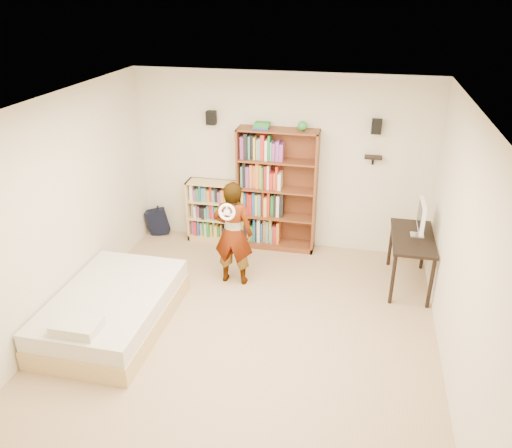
{
  "coord_description": "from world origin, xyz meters",
  "views": [
    {
      "loc": [
        1.16,
        -4.65,
        3.76
      ],
      "look_at": [
        0.02,
        0.6,
        1.2
      ],
      "focal_mm": 35.0,
      "sensor_mm": 36.0,
      "label": 1
    }
  ],
  "objects_px": {
    "low_bookshelf": "(213,211)",
    "person": "(233,234)",
    "daybed": "(112,305)",
    "tall_bookshelf": "(277,191)",
    "computer_desk": "(409,261)"
  },
  "relations": [
    {
      "from": "daybed",
      "to": "person",
      "type": "distance_m",
      "value": 1.81
    },
    {
      "from": "daybed",
      "to": "person",
      "type": "bearing_deg",
      "value": 47.7
    },
    {
      "from": "person",
      "to": "daybed",
      "type": "bearing_deg",
      "value": 48.53
    },
    {
      "from": "tall_bookshelf",
      "to": "daybed",
      "type": "height_order",
      "value": "tall_bookshelf"
    },
    {
      "from": "tall_bookshelf",
      "to": "person",
      "type": "relative_size",
      "value": 1.28
    },
    {
      "from": "low_bookshelf",
      "to": "daybed",
      "type": "bearing_deg",
      "value": -102.08
    },
    {
      "from": "low_bookshelf",
      "to": "person",
      "type": "bearing_deg",
      "value": -61.11
    },
    {
      "from": "low_bookshelf",
      "to": "computer_desk",
      "type": "height_order",
      "value": "low_bookshelf"
    },
    {
      "from": "computer_desk",
      "to": "daybed",
      "type": "relative_size",
      "value": 0.57
    },
    {
      "from": "daybed",
      "to": "person",
      "type": "xyz_separation_m",
      "value": [
        1.18,
        1.3,
        0.46
      ]
    },
    {
      "from": "low_bookshelf",
      "to": "daybed",
      "type": "distance_m",
      "value": 2.54
    },
    {
      "from": "tall_bookshelf",
      "to": "low_bookshelf",
      "type": "height_order",
      "value": "tall_bookshelf"
    },
    {
      "from": "tall_bookshelf",
      "to": "computer_desk",
      "type": "distance_m",
      "value": 2.19
    },
    {
      "from": "tall_bookshelf",
      "to": "daybed",
      "type": "relative_size",
      "value": 0.98
    },
    {
      "from": "computer_desk",
      "to": "tall_bookshelf",
      "type": "bearing_deg",
      "value": 159.6
    }
  ]
}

